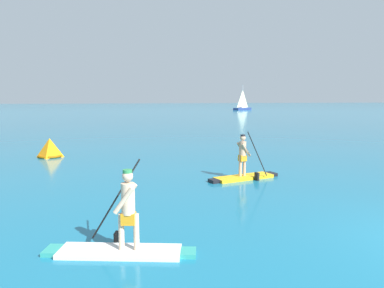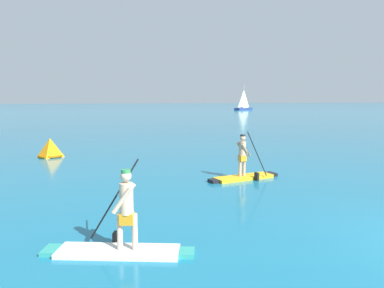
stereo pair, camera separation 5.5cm
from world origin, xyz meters
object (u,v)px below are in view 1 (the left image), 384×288
paddleboarder_near_left (122,234)px  paddleboarder_mid_center (244,170)px  race_marker_buoy (50,149)px  sailboat_right_horizon (242,107)px

paddleboarder_near_left → paddleboarder_mid_center: size_ratio=1.01×
paddleboarder_near_left → race_marker_buoy: 13.03m
paddleboarder_mid_center → race_marker_buoy: paddleboarder_mid_center is taller
paddleboarder_near_left → paddleboarder_mid_center: bearing=-114.6°
paddleboarder_mid_center → race_marker_buoy: 10.56m
race_marker_buoy → sailboat_right_horizon: 78.37m
paddleboarder_mid_center → sailboat_right_horizon: (30.82, 75.44, 0.40)m
paddleboarder_near_left → sailboat_right_horizon: size_ratio=0.46×
sailboat_right_horizon → paddleboarder_mid_center: bearing=-146.7°
race_marker_buoy → paddleboarder_mid_center: bearing=-43.0°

